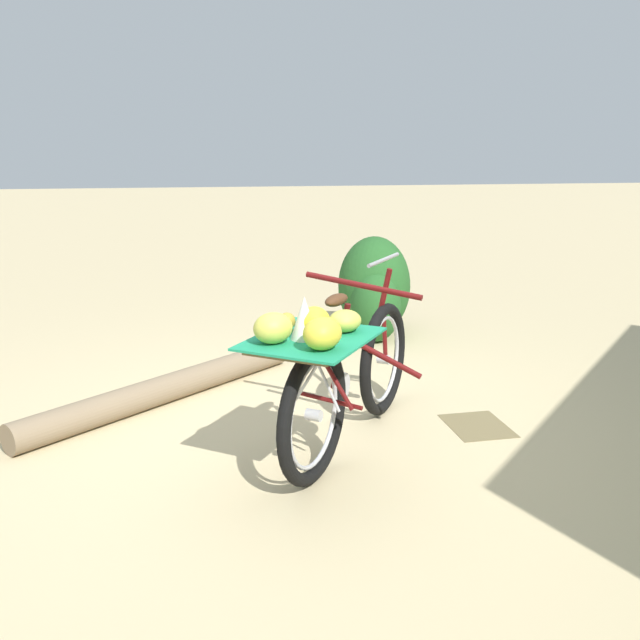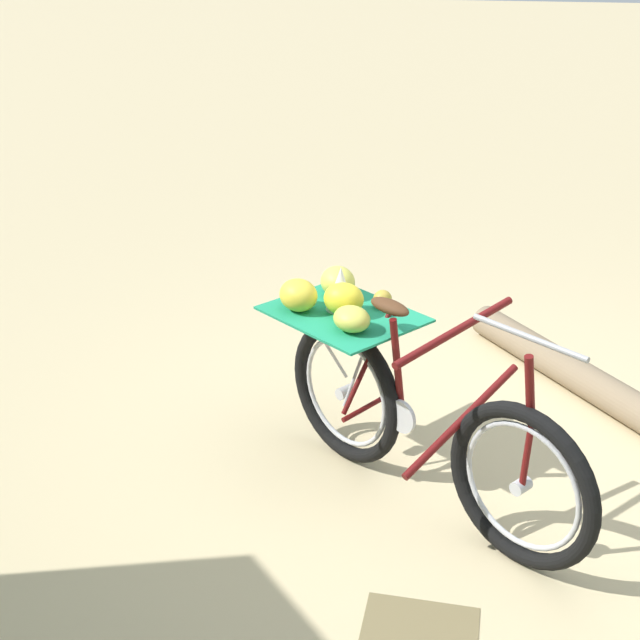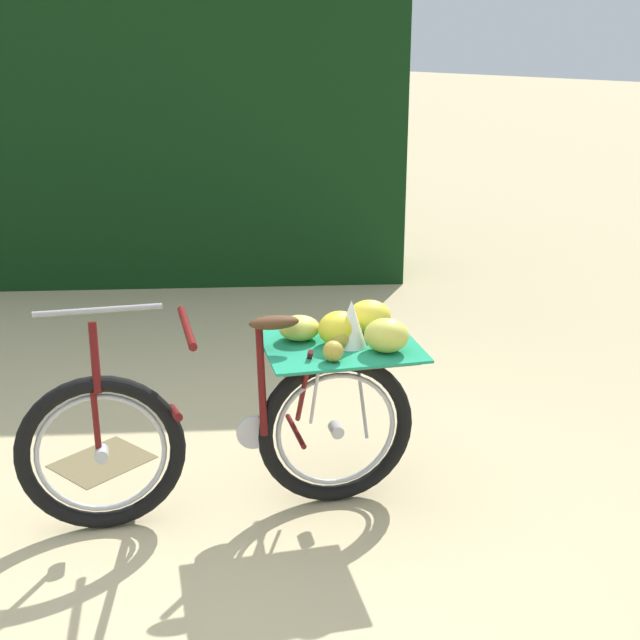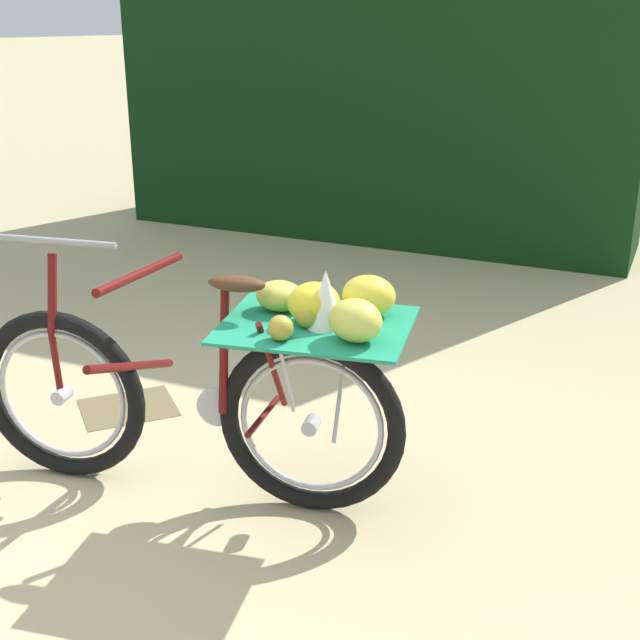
# 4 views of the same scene
# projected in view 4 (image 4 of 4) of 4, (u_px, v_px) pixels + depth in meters

# --- Properties ---
(ground_plane) EXTENTS (60.00, 60.00, 0.00)m
(ground_plane) POSITION_uv_depth(u_px,v_px,m) (143.00, 536.00, 3.34)
(ground_plane) COLOR #C6B284
(foliage_hedge) EXTENTS (3.46, 3.51, 2.99)m
(foliage_hedge) POSITION_uv_depth(u_px,v_px,m) (380.00, 41.00, 6.76)
(foliage_hedge) COLOR black
(foliage_hedge) RESTS_ON ground_plane
(bicycle) EXTENTS (1.61, 1.30, 1.03)m
(bicycle) POSITION_uv_depth(u_px,v_px,m) (218.00, 382.00, 3.43)
(bicycle) COLOR black
(bicycle) RESTS_ON ground_plane
(leaf_litter_patch) EXTENTS (0.44, 0.36, 0.01)m
(leaf_litter_patch) POSITION_uv_depth(u_px,v_px,m) (128.00, 407.00, 4.33)
(leaf_litter_patch) COLOR olive
(leaf_litter_patch) RESTS_ON ground_plane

